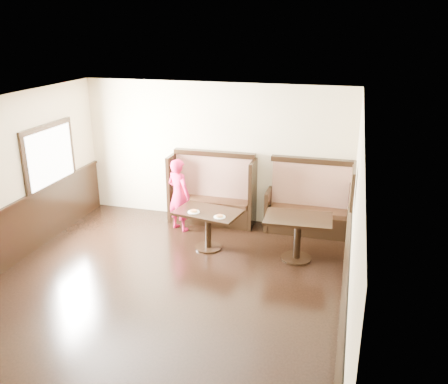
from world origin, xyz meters
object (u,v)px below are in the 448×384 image
at_px(booth_neighbor, 309,208).
at_px(child, 179,195).
at_px(table_main, 208,220).
at_px(table_neighbor, 298,228).
at_px(booth_main, 213,197).

relative_size(booth_neighbor, child, 1.14).
bearing_deg(table_main, table_neighbor, 10.65).
bearing_deg(table_main, booth_neighbor, 47.30).
bearing_deg(booth_main, table_neighbor, -33.45).
bearing_deg(table_main, child, 150.71).
distance_m(booth_main, table_neighbor, 2.25).
relative_size(table_main, child, 0.86).
relative_size(booth_main, booth_neighbor, 1.06).
bearing_deg(table_neighbor, child, 161.66).
xyz_separation_m(booth_neighbor, table_neighbor, (-0.07, -1.24, 0.10)).
xyz_separation_m(table_neighbor, child, (-2.39, 0.66, 0.14)).
bearing_deg(table_main, booth_main, 113.44).
xyz_separation_m(booth_main, child, (-0.51, -0.58, 0.20)).
relative_size(table_main, table_neighbor, 1.07).
bearing_deg(booth_main, booth_neighbor, -0.05).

